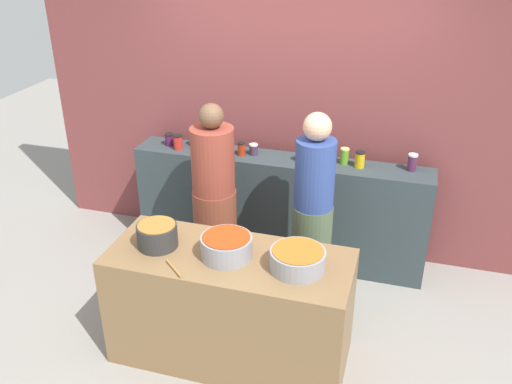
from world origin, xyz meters
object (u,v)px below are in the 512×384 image
at_px(preserve_jar_5, 254,149).
at_px(preserve_jar_8, 345,156).
at_px(preserve_jar_6, 303,155).
at_px(cooking_pot_right, 298,260).
at_px(preserve_jar_4, 241,149).
at_px(cook_in_cap, 312,221).
at_px(preserve_jar_2, 195,139).
at_px(preserve_jar_7, 322,158).
at_px(preserve_jar_0, 170,139).
at_px(preserve_jar_3, 230,148).
at_px(preserve_jar_9, 360,159).
at_px(cook_with_tongs, 215,207).
at_px(preserve_jar_10, 412,162).
at_px(preserve_jar_1, 178,142).
at_px(wooden_spoon, 174,268).
at_px(cooking_pot_left, 157,235).
at_px(cooking_pot_center, 227,247).

relative_size(preserve_jar_5, preserve_jar_8, 0.71).
distance_m(preserve_jar_6, cooking_pot_right, 1.43).
height_order(preserve_jar_4, cook_in_cap, cook_in_cap).
distance_m(preserve_jar_2, preserve_jar_7, 1.22).
relative_size(preserve_jar_0, preserve_jar_3, 1.09).
xyz_separation_m(preserve_jar_4, preserve_jar_9, (1.05, 0.04, 0.01)).
relative_size(cook_with_tongs, cook_in_cap, 0.99).
height_order(preserve_jar_10, cooking_pot_right, preserve_jar_10).
bearing_deg(preserve_jar_7, preserve_jar_8, 21.85).
distance_m(preserve_jar_2, preserve_jar_6, 1.05).
distance_m(preserve_jar_4, preserve_jar_6, 0.56).
xyz_separation_m(preserve_jar_1, wooden_spoon, (0.66, -1.60, -0.21)).
distance_m(preserve_jar_3, preserve_jar_8, 1.03).
height_order(preserve_jar_3, preserve_jar_5, preserve_jar_3).
xyz_separation_m(preserve_jar_3, preserve_jar_6, (0.68, -0.01, 0.01)).
height_order(preserve_jar_2, preserve_jar_9, preserve_jar_9).
bearing_deg(cook_in_cap, preserve_jar_4, 144.18).
xyz_separation_m(preserve_jar_5, preserve_jar_6, (0.46, -0.04, 0.02)).
bearing_deg(preserve_jar_0, preserve_jar_2, 11.28).
height_order(preserve_jar_5, cooking_pot_left, preserve_jar_5).
distance_m(preserve_jar_2, preserve_jar_9, 1.53).
height_order(preserve_jar_2, cooking_pot_right, preserve_jar_2).
distance_m(preserve_jar_0, cook_with_tongs, 0.92).
height_order(preserve_jar_7, cook_in_cap, cook_in_cap).
bearing_deg(preserve_jar_2, preserve_jar_7, -3.91).
bearing_deg(wooden_spoon, preserve_jar_3, 95.99).
height_order(preserve_jar_2, cook_with_tongs, cook_with_tongs).
xyz_separation_m(preserve_jar_2, preserve_jar_9, (1.53, -0.05, 0.01)).
distance_m(preserve_jar_1, preserve_jar_5, 0.71).
height_order(preserve_jar_1, cook_in_cap, cook_in_cap).
bearing_deg(cooking_pot_left, cooking_pot_right, 0.15).
bearing_deg(preserve_jar_8, cook_with_tongs, -148.52).
relative_size(preserve_jar_2, preserve_jar_6, 0.98).
height_order(preserve_jar_6, cooking_pot_center, preserve_jar_6).
relative_size(preserve_jar_9, cooking_pot_left, 0.50).
bearing_deg(preserve_jar_9, cook_in_cap, -114.81).
bearing_deg(preserve_jar_6, cooking_pot_right, -79.06).
bearing_deg(preserve_jar_2, cook_in_cap, -27.24).
height_order(cooking_pot_left, cook_with_tongs, cook_with_tongs).
relative_size(preserve_jar_6, preserve_jar_9, 0.93).
distance_m(preserve_jar_5, preserve_jar_10, 1.38).
height_order(preserve_jar_0, preserve_jar_4, preserve_jar_4).
height_order(preserve_jar_5, preserve_jar_10, preserve_jar_10).
relative_size(preserve_jar_1, cook_in_cap, 0.08).
xyz_separation_m(preserve_jar_10, wooden_spoon, (-1.43, -1.72, -0.22)).
distance_m(preserve_jar_6, preserve_jar_7, 0.17).
relative_size(preserve_jar_10, wooden_spoon, 0.66).
distance_m(preserve_jar_10, cooking_pot_left, 2.23).
bearing_deg(wooden_spoon, cooking_pot_right, 17.33).
xyz_separation_m(preserve_jar_1, preserve_jar_6, (1.17, 0.04, -0.00)).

